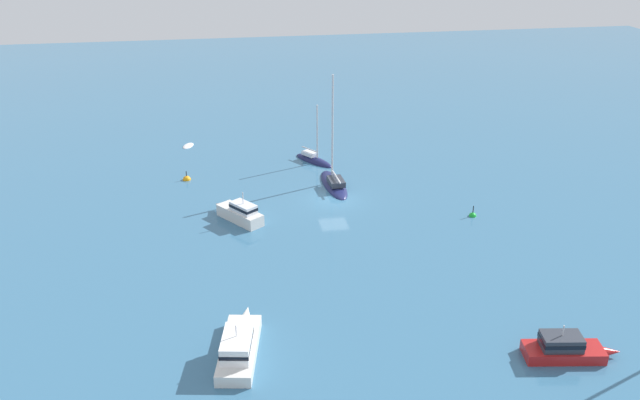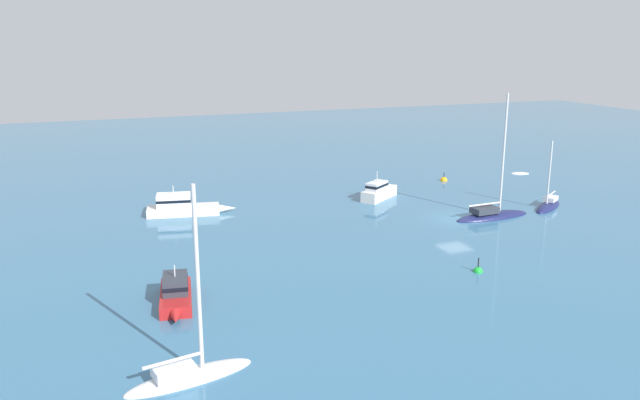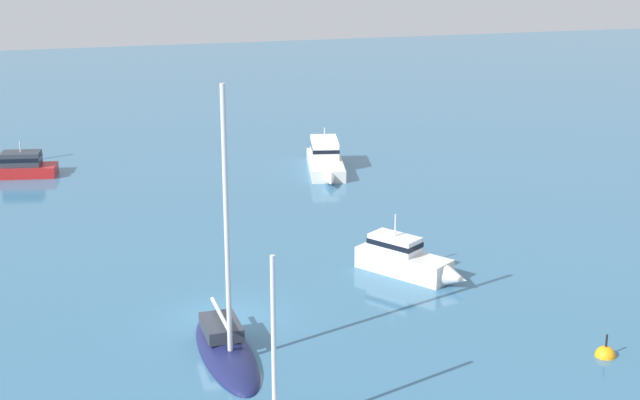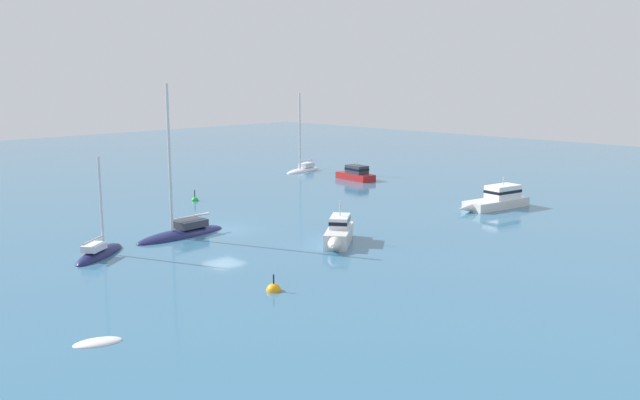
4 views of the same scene
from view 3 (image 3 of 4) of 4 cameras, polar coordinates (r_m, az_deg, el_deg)
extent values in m
plane|color=teal|center=(40.33, -5.37, -6.92)|extent=(160.00, 160.00, 0.00)
cube|color=#B21E1E|center=(63.19, -17.21, 1.64)|extent=(4.81, 2.42, 0.68)
cube|color=#2D333D|center=(62.95, -17.07, 2.32)|extent=(2.51, 1.73, 0.86)
cube|color=black|center=(62.94, -17.07, 2.36)|extent=(2.55, 1.78, 0.24)
cylinder|color=silver|center=(62.77, -17.13, 3.00)|extent=(0.08, 0.08, 0.67)
cylinder|color=silver|center=(30.59, -2.74, -8.19)|extent=(0.16, 0.16, 5.62)
cube|color=silver|center=(44.77, 4.91, -3.72)|extent=(3.86, 4.52, 1.00)
cone|color=silver|center=(43.38, 7.93, -4.53)|extent=(1.47, 1.50, 1.00)
cube|color=silver|center=(44.75, 4.40, -2.53)|extent=(2.31, 2.55, 0.74)
cube|color=black|center=(44.73, 4.40, -2.49)|extent=(2.37, 2.61, 0.24)
cylinder|color=silver|center=(44.46, 4.43, -1.47)|extent=(0.08, 0.08, 1.02)
cube|color=silver|center=(61.67, 0.32, 2.07)|extent=(3.11, 6.34, 0.73)
cone|color=silver|center=(58.07, 0.60, 1.11)|extent=(0.99, 1.62, 0.73)
cube|color=white|center=(62.18, 0.27, 3.08)|extent=(2.13, 3.09, 1.12)
cube|color=black|center=(62.17, 0.27, 3.13)|extent=(2.17, 3.13, 0.24)
cylinder|color=silver|center=(61.96, 0.27, 3.92)|extent=(0.08, 0.08, 0.74)
ellipsoid|color=#191E4C|center=(37.38, -5.49, -8.95)|extent=(2.31, 7.26, 0.97)
cube|color=#2D333D|center=(37.83, -5.79, -7.40)|extent=(1.46, 2.22, 0.50)
cylinder|color=silver|center=(34.66, -5.49, -1.32)|extent=(0.19, 0.19, 9.96)
cylinder|color=silver|center=(37.66, -5.83, -6.68)|extent=(0.33, 3.23, 0.15)
sphere|color=orange|center=(38.59, 16.32, -8.74)|extent=(0.79, 0.79, 0.79)
cylinder|color=black|center=(38.33, 16.40, -7.89)|extent=(0.08, 0.08, 0.48)
camera|label=1|loc=(91.77, -4.81, 22.14)|focal=37.24mm
camera|label=2|loc=(75.70, -45.81, 10.96)|focal=35.61mm
camera|label=4|loc=(45.26, 66.13, 0.14)|focal=38.86mm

